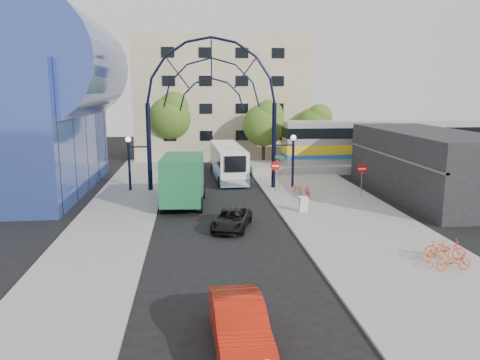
{
  "coord_description": "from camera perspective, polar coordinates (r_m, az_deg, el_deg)",
  "views": [
    {
      "loc": [
        -1.64,
        -23.29,
        7.99
      ],
      "look_at": [
        1.4,
        6.0,
        2.32
      ],
      "focal_mm": 35.0,
      "sensor_mm": 36.0,
      "label": 1
    }
  ],
  "objects": [
    {
      "name": "train_platform",
      "position": [
        50.77,
        19.39,
        1.67
      ],
      "size": [
        32.0,
        5.0,
        0.8
      ],
      "primitive_type": "cube",
      "color": "gray",
      "rests_on": "ground"
    },
    {
      "name": "bike_near_a",
      "position": [
        36.69,
        7.03,
        -0.89
      ],
      "size": [
        0.97,
        1.74,
        0.86
      ],
      "primitive_type": "imported",
      "rotation": [
        0.0,
        0.0,
        0.25
      ],
      "color": "#F05730",
      "rests_on": "sidewalk_east"
    },
    {
      "name": "transit_hall",
      "position": [
        40.68,
        -25.81,
        8.0
      ],
      "size": [
        16.5,
        18.0,
        14.5
      ],
      "color": "#324699",
      "rests_on": "ground"
    },
    {
      "name": "apartment_block",
      "position": [
        58.39,
        -2.38,
        9.91
      ],
      "size": [
        20.0,
        12.1,
        14.0
      ],
      "color": "tan",
      "rests_on": "ground"
    },
    {
      "name": "sandwich_board",
      "position": [
        31.01,
        7.76,
        -2.73
      ],
      "size": [
        0.55,
        0.61,
        0.99
      ],
      "color": "white",
      "rests_on": "sidewalk_east"
    },
    {
      "name": "sidewalk_east",
      "position": [
        30.01,
        13.09,
        -4.72
      ],
      "size": [
        8.0,
        56.0,
        0.12
      ],
      "primitive_type": "cube",
      "color": "gray",
      "rests_on": "ground"
    },
    {
      "name": "street_name_sign",
      "position": [
        37.0,
        4.81,
        1.74
      ],
      "size": [
        0.7,
        0.7,
        2.8
      ],
      "color": "slate",
      "rests_on": "sidewalk_east"
    },
    {
      "name": "red_sedan",
      "position": [
        15.37,
        -0.1,
        -17.15
      ],
      "size": [
        1.81,
        4.7,
        1.53
      ],
      "primitive_type": "imported",
      "rotation": [
        0.0,
        0.0,
        0.04
      ],
      "color": "#B01A0A",
      "rests_on": "ground"
    },
    {
      "name": "black_suv",
      "position": [
        27.41,
        -1.03,
        -4.82
      ],
      "size": [
        2.99,
        4.46,
        1.14
      ],
      "primitive_type": "imported",
      "rotation": [
        0.0,
        0.0,
        -0.29
      ],
      "color": "black",
      "rests_on": "ground"
    },
    {
      "name": "city_bus",
      "position": [
        43.14,
        -1.5,
        2.31
      ],
      "size": [
        2.87,
        10.93,
        2.98
      ],
      "rotation": [
        0.0,
        0.0,
        0.04
      ],
      "color": "white",
      "rests_on": "ground"
    },
    {
      "name": "bike_near_b",
      "position": [
        35.29,
        8.23,
        -1.36
      ],
      "size": [
        0.43,
        1.51,
        0.9
      ],
      "primitive_type": "imported",
      "rotation": [
        0.0,
        0.0,
        -0.0
      ],
      "color": "#F53C31",
      "rests_on": "sidewalk_east"
    },
    {
      "name": "bike_far_c",
      "position": [
        23.03,
        24.59,
        -8.98
      ],
      "size": [
        1.68,
        0.7,
        0.86
      ],
      "primitive_type": "imported",
      "rotation": [
        0.0,
        0.0,
        1.65
      ],
      "color": "#D5432A",
      "rests_on": "sidewalk_east"
    },
    {
      "name": "ground",
      "position": [
        24.68,
        -1.81,
        -8.0
      ],
      "size": [
        120.0,
        120.0,
        0.0
      ],
      "primitive_type": "plane",
      "color": "black",
      "rests_on": "ground"
    },
    {
      "name": "tree_north_b",
      "position": [
        53.34,
        -8.4,
        7.85
      ],
      "size": [
        5.12,
        5.12,
        8.0
      ],
      "color": "#382314",
      "rests_on": "ground"
    },
    {
      "name": "tree_north_a",
      "position": [
        49.94,
        3.06,
        6.99
      ],
      "size": [
        4.48,
        4.48,
        7.0
      ],
      "color": "#382314",
      "rests_on": "ground"
    },
    {
      "name": "gateway_arch",
      "position": [
        37.33,
        -3.48,
        11.74
      ],
      "size": [
        13.64,
        0.44,
        12.1
      ],
      "color": "black",
      "rests_on": "ground"
    },
    {
      "name": "bike_far_a",
      "position": [
        24.39,
        23.75,
        -7.7
      ],
      "size": [
        1.94,
        1.23,
        0.96
      ],
      "primitive_type": "imported",
      "rotation": [
        0.0,
        0.0,
        1.22
      ],
      "color": "#F63B31",
      "rests_on": "sidewalk_east"
    },
    {
      "name": "stop_sign",
      "position": [
        36.37,
        4.36,
        1.37
      ],
      "size": [
        0.8,
        0.07,
        2.5
      ],
      "color": "slate",
      "rests_on": "sidewalk_east"
    },
    {
      "name": "green_truck",
      "position": [
        33.04,
        -6.86,
        0.02
      ],
      "size": [
        3.14,
        7.3,
        3.61
      ],
      "rotation": [
        0.0,
        0.0,
        -0.07
      ],
      "color": "black",
      "rests_on": "ground"
    },
    {
      "name": "bike_far_b",
      "position": [
        24.01,
        22.91,
        -7.88
      ],
      "size": [
        1.72,
        0.93,
        1.0
      ],
      "primitive_type": "imported",
      "rotation": [
        0.0,
        0.0,
        1.86
      ],
      "color": "orange",
      "rests_on": "sidewalk_east"
    },
    {
      "name": "train_car",
      "position": [
        50.45,
        19.57,
        4.47
      ],
      "size": [
        25.1,
        3.05,
        4.2
      ],
      "color": "#B7B7BC",
      "rests_on": "train_platform"
    },
    {
      "name": "commercial_block_east",
      "position": [
        38.07,
        21.76,
        1.82
      ],
      "size": [
        6.0,
        16.0,
        5.0
      ],
      "primitive_type": "cube",
      "color": "black",
      "rests_on": "ground"
    },
    {
      "name": "tree_north_c",
      "position": [
        53.17,
        9.16,
        6.75
      ],
      "size": [
        4.16,
        4.16,
        6.5
      ],
      "color": "#382314",
      "rests_on": "ground"
    },
    {
      "name": "plaza_west",
      "position": [
        30.73,
        -14.86,
        -4.44
      ],
      "size": [
        5.0,
        50.0,
        0.12
      ],
      "primitive_type": "cube",
      "color": "gray",
      "rests_on": "ground"
    },
    {
      "name": "do_not_enter_sign",
      "position": [
        36.11,
        14.66,
        0.95
      ],
      "size": [
        0.76,
        0.07,
        2.48
      ],
      "color": "slate",
      "rests_on": "sidewalk_east"
    }
  ]
}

